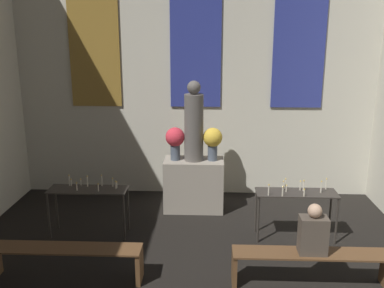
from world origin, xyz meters
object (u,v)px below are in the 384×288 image
flower_vase_left (175,140)px  statue (194,124)px  altar (194,185)px  candle_rack_right (296,198)px  pew_back_right (310,261)px  pew_back_left (66,256)px  candle_rack_left (88,195)px  person_seated (313,232)px  flower_vase_right (213,140)px

flower_vase_left → statue: bearing=0.0°
altar → flower_vase_left: bearing=180.0°
candle_rack_right → pew_back_right: (-0.05, -1.37, -0.35)m
statue → pew_back_left: bearing=-123.4°
altar → candle_rack_left: candle_rack_left is taller
altar → statue: size_ratio=0.75×
candle_rack_right → person_seated: bearing=-92.0°
altar → pew_back_right: size_ratio=0.54×
flower_vase_right → person_seated: flower_vase_right is taller
flower_vase_left → candle_rack_left: 1.89m
flower_vase_left → altar: bearing=0.0°
flower_vase_right → candle_rack_left: flower_vase_right is taller
candle_rack_left → pew_back_right: 3.63m
candle_rack_left → statue: bearing=33.6°
flower_vase_left → person_seated: size_ratio=0.90×
flower_vase_right → pew_back_left: 3.36m
candle_rack_left → pew_back_left: 1.42m
pew_back_left → altar: bearing=56.6°
pew_back_right → flower_vase_left: bearing=128.6°
pew_back_left → pew_back_right: 3.29m
flower_vase_left → pew_back_left: 3.00m
statue → pew_back_left: size_ratio=0.71×
pew_back_right → person_seated: (0.01, -0.00, 0.42)m
statue → flower_vase_left: bearing=180.0°
candle_rack_left → flower_vase_left: bearing=39.9°
pew_back_left → statue: bearing=56.6°
statue → pew_back_right: 3.27m
candle_rack_right → altar: bearing=146.3°
altar → candle_rack_left: 2.05m
altar → person_seated: size_ratio=1.62×
flower_vase_left → pew_back_left: size_ratio=0.30×
flower_vase_right → statue: bearing=180.0°
altar → statue: bearing=0.0°
altar → flower_vase_left: 0.95m
pew_back_right → altar: bearing=123.4°
candle_rack_left → pew_back_left: (0.05, -1.37, -0.34)m
candle_rack_left → person_seated: 3.62m
candle_rack_left → pew_back_left: size_ratio=0.62×
candle_rack_right → candle_rack_left: bearing=179.9°
candle_rack_left → candle_rack_right: candle_rack_right is taller
candle_rack_right → person_seated: 1.37m
statue → flower_vase_left: size_ratio=2.39×
altar → flower_vase_left: (-0.35, 0.00, 0.88)m
flower_vase_left → candle_rack_right: (2.05, -1.13, -0.68)m
flower_vase_right → candle_rack_right: (1.35, -1.13, -0.68)m
altar → flower_vase_right: size_ratio=1.80×
candle_rack_left → pew_back_right: size_ratio=0.62×
flower_vase_left → candle_rack_left: bearing=-140.1°
candle_rack_left → person_seated: size_ratio=1.89×
statue → pew_back_right: size_ratio=0.71×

